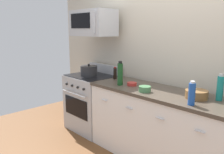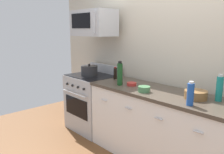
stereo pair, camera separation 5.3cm
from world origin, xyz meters
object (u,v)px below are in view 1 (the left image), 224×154
at_px(microwave, 93,23).
at_px(bowl_red_small, 132,84).
at_px(bottle_soda_blue, 192,94).
at_px(range_oven, 92,102).
at_px(bottle_sparkling_teal, 220,88).
at_px(bowl_wooden_salad, 197,94).
at_px(bottle_soy_sauce_dark, 115,73).
at_px(stockpot, 89,71).
at_px(bowl_green_glaze, 145,89).
at_px(bottle_wine_green, 120,74).

bearing_deg(microwave, bowl_red_small, -5.37).
xyz_separation_m(microwave, bottle_soda_blue, (1.85, -0.26, -0.72)).
height_order(range_oven, bowl_red_small, range_oven).
distance_m(bottle_sparkling_teal, bowl_wooden_salad, 0.24).
distance_m(bottle_soy_sauce_dark, stockpot, 0.48).
relative_size(bottle_sparkling_teal, bowl_green_glaze, 1.95).
height_order(bottle_sparkling_teal, bottle_soda_blue, bottle_sparkling_teal).
height_order(microwave, bottle_soda_blue, microwave).
bearing_deg(microwave, bottle_wine_green, -13.11).
bearing_deg(microwave, range_oven, -90.29).
bearing_deg(microwave, bottle_soy_sauce_dark, 4.51).
height_order(bottle_soda_blue, bowl_red_small, bottle_soda_blue).
relative_size(bottle_sparkling_teal, bottle_soy_sauce_dark, 1.54).
relative_size(range_oven, bowl_red_small, 8.27).
bearing_deg(bottle_soda_blue, bowl_green_glaze, 175.04).
xyz_separation_m(bottle_soda_blue, bottle_wine_green, (-1.06, 0.08, 0.04)).
bearing_deg(bowl_red_small, stockpot, -179.21).
bearing_deg(bowl_red_small, bottle_wine_green, -142.42).
xyz_separation_m(bottle_wine_green, bowl_red_small, (0.13, 0.10, -0.13)).
xyz_separation_m(range_oven, bottle_wine_green, (0.78, -0.14, 0.60)).
distance_m(bottle_soy_sauce_dark, bowl_wooden_salad, 1.32).
distance_m(bottle_soda_blue, bottle_wine_green, 1.07).
xyz_separation_m(microwave, bowl_wooden_salad, (1.78, -0.02, -0.78)).
height_order(bottle_soda_blue, bottle_soy_sauce_dark, bottle_soda_blue).
relative_size(microwave, bottle_sparkling_teal, 2.62).
relative_size(bottle_soda_blue, bowl_red_small, 1.87).
xyz_separation_m(bottle_soda_blue, bottle_soy_sauce_dark, (-1.38, 0.30, -0.03)).
relative_size(bottle_wine_green, bowl_red_small, 2.50).
bearing_deg(stockpot, bottle_wine_green, -6.15).
xyz_separation_m(bowl_green_glaze, bowl_wooden_salad, (0.55, 0.19, 0.01)).
height_order(bottle_wine_green, bowl_green_glaze, bottle_wine_green).
relative_size(microwave, bowl_red_small, 5.76).
relative_size(bowl_green_glaze, bowl_wooden_salad, 0.60).
xyz_separation_m(bottle_wine_green, bowl_green_glaze, (0.44, -0.03, -0.12)).
bearing_deg(bowl_wooden_salad, bottle_wine_green, -170.50).
distance_m(bottle_soy_sauce_dark, bowl_green_glaze, 0.80).
distance_m(bottle_soy_sauce_dark, bowl_red_small, 0.47).
bearing_deg(bottle_sparkling_teal, bottle_soda_blue, -110.72).
bearing_deg(bottle_wine_green, bowl_red_small, 37.58).
relative_size(range_oven, microwave, 1.44).
bearing_deg(stockpot, microwave, 89.87).
relative_size(bottle_soda_blue, stockpot, 0.90).
bearing_deg(bowl_green_glaze, bottle_sparkling_teal, 21.36).
bearing_deg(bottle_wine_green, range_oven, 170.03).
xyz_separation_m(bottle_soy_sauce_dark, bowl_wooden_salad, (1.31, -0.05, -0.04)).
height_order(range_oven, stockpot, stockpot).
relative_size(bottle_soy_sauce_dark, bowl_green_glaze, 1.27).
height_order(bottle_sparkling_teal, bottle_wine_green, bottle_wine_green).
bearing_deg(bowl_green_glaze, bottle_soda_blue, -4.96).
bearing_deg(stockpot, bottle_sparkling_teal, 5.28).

